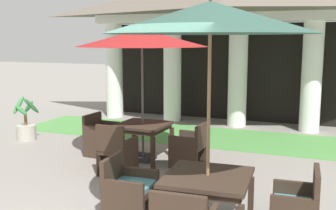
{
  "coord_description": "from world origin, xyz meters",
  "views": [
    {
      "loc": [
        2.26,
        -3.54,
        2.35
      ],
      "look_at": [
        -0.16,
        2.65,
        1.27
      ],
      "focal_mm": 43.86,
      "sensor_mm": 36.0,
      "label": 1
    }
  ],
  "objects_px": {
    "patio_umbrella_near_foreground": "(210,20)",
    "patio_table_mid_left": "(143,129)",
    "patio_chair_near_foreground_east": "(297,209)",
    "patio_chair_mid_left_south": "(116,152)",
    "patio_chair_near_foreground_west": "(128,190)",
    "patio_chair_mid_left_east": "(190,146)",
    "patio_umbrella_mid_left": "(142,39)",
    "potted_palm_left_edge": "(26,127)",
    "patio_table_near_foreground": "(208,182)",
    "patio_chair_mid_left_west": "(100,135)"
  },
  "relations": [
    {
      "from": "patio_table_near_foreground",
      "to": "patio_umbrella_mid_left",
      "type": "bearing_deg",
      "value": 129.47
    },
    {
      "from": "patio_table_near_foreground",
      "to": "potted_palm_left_edge",
      "type": "height_order",
      "value": "potted_palm_left_edge"
    },
    {
      "from": "patio_umbrella_near_foreground",
      "to": "patio_umbrella_mid_left",
      "type": "bearing_deg",
      "value": 129.47
    },
    {
      "from": "patio_chair_near_foreground_west",
      "to": "patio_table_mid_left",
      "type": "xyz_separation_m",
      "value": [
        -0.94,
        2.48,
        0.23
      ]
    },
    {
      "from": "patio_chair_near_foreground_east",
      "to": "patio_table_mid_left",
      "type": "height_order",
      "value": "patio_chair_near_foreground_east"
    },
    {
      "from": "patio_chair_near_foreground_west",
      "to": "potted_palm_left_edge",
      "type": "height_order",
      "value": "potted_palm_left_edge"
    },
    {
      "from": "patio_umbrella_near_foreground",
      "to": "patio_table_mid_left",
      "type": "bearing_deg",
      "value": 129.47
    },
    {
      "from": "patio_chair_mid_left_west",
      "to": "patio_chair_mid_left_east",
      "type": "bearing_deg",
      "value": 90.0
    },
    {
      "from": "patio_umbrella_near_foreground",
      "to": "patio_table_mid_left",
      "type": "height_order",
      "value": "patio_umbrella_near_foreground"
    },
    {
      "from": "patio_chair_mid_left_south",
      "to": "patio_table_near_foreground",
      "type": "bearing_deg",
      "value": -32.2
    },
    {
      "from": "patio_umbrella_mid_left",
      "to": "patio_umbrella_near_foreground",
      "type": "bearing_deg",
      "value": -50.53
    },
    {
      "from": "patio_chair_near_foreground_east",
      "to": "patio_chair_mid_left_east",
      "type": "distance_m",
      "value": 3.09
    },
    {
      "from": "patio_table_near_foreground",
      "to": "patio_chair_near_foreground_east",
      "type": "height_order",
      "value": "patio_chair_near_foreground_east"
    },
    {
      "from": "patio_chair_mid_left_west",
      "to": "patio_table_near_foreground",
      "type": "bearing_deg",
      "value": 53.2
    },
    {
      "from": "patio_chair_mid_left_south",
      "to": "patio_umbrella_near_foreground",
      "type": "bearing_deg",
      "value": -32.2
    },
    {
      "from": "patio_chair_near_foreground_west",
      "to": "patio_chair_near_foreground_east",
      "type": "xyz_separation_m",
      "value": [
        2.1,
        0.13,
        0.02
      ]
    },
    {
      "from": "patio_umbrella_near_foreground",
      "to": "patio_chair_mid_left_east",
      "type": "xyz_separation_m",
      "value": [
        -1.01,
        2.37,
        -2.17
      ]
    },
    {
      "from": "patio_chair_mid_left_south",
      "to": "potted_palm_left_edge",
      "type": "xyz_separation_m",
      "value": [
        -3.19,
        1.47,
        -0.12
      ]
    },
    {
      "from": "patio_umbrella_near_foreground",
      "to": "patio_chair_mid_left_south",
      "type": "xyz_separation_m",
      "value": [
        -2.04,
        1.43,
        -2.14
      ]
    },
    {
      "from": "patio_chair_mid_left_west",
      "to": "patio_chair_near_foreground_west",
      "type": "bearing_deg",
      "value": 40.12
    },
    {
      "from": "patio_chair_near_foreground_east",
      "to": "patio_chair_mid_left_south",
      "type": "bearing_deg",
      "value": 62.67
    },
    {
      "from": "patio_chair_near_foreground_east",
      "to": "patio_chair_near_foreground_west",
      "type": "bearing_deg",
      "value": 90.0
    },
    {
      "from": "patio_table_near_foreground",
      "to": "patio_chair_mid_left_east",
      "type": "height_order",
      "value": "patio_chair_mid_left_east"
    },
    {
      "from": "patio_umbrella_mid_left",
      "to": "patio_chair_mid_left_east",
      "type": "height_order",
      "value": "patio_umbrella_mid_left"
    },
    {
      "from": "patio_umbrella_mid_left",
      "to": "potted_palm_left_edge",
      "type": "height_order",
      "value": "patio_umbrella_mid_left"
    },
    {
      "from": "patio_chair_near_foreground_east",
      "to": "patio_umbrella_mid_left",
      "type": "height_order",
      "value": "patio_umbrella_mid_left"
    },
    {
      "from": "patio_chair_near_foreground_east",
      "to": "patio_chair_mid_left_south",
      "type": "height_order",
      "value": "patio_chair_mid_left_south"
    },
    {
      "from": "patio_umbrella_near_foreground",
      "to": "patio_table_mid_left",
      "type": "relative_size",
      "value": 2.92
    },
    {
      "from": "patio_chair_near_foreground_west",
      "to": "patio_umbrella_mid_left",
      "type": "height_order",
      "value": "patio_umbrella_mid_left"
    },
    {
      "from": "patio_umbrella_mid_left",
      "to": "patio_chair_near_foreground_east",
      "type": "bearing_deg",
      "value": -37.74
    },
    {
      "from": "patio_chair_mid_left_south",
      "to": "patio_chair_near_foreground_east",
      "type": "bearing_deg",
      "value": -21.01
    },
    {
      "from": "patio_table_near_foreground",
      "to": "patio_chair_mid_left_west",
      "type": "xyz_separation_m",
      "value": [
        -2.97,
        2.47,
        -0.21
      ]
    },
    {
      "from": "patio_table_near_foreground",
      "to": "patio_chair_near_foreground_east",
      "type": "relative_size",
      "value": 1.19
    },
    {
      "from": "patio_table_near_foreground",
      "to": "patio_chair_mid_left_east",
      "type": "relative_size",
      "value": 1.32
    },
    {
      "from": "patio_chair_mid_left_east",
      "to": "patio_chair_mid_left_south",
      "type": "relative_size",
      "value": 0.89
    },
    {
      "from": "patio_table_mid_left",
      "to": "potted_palm_left_edge",
      "type": "distance_m",
      "value": 3.29
    },
    {
      "from": "patio_chair_near_foreground_east",
      "to": "potted_palm_left_edge",
      "type": "distance_m",
      "value": 6.89
    },
    {
      "from": "patio_chair_mid_left_south",
      "to": "patio_chair_mid_left_west",
      "type": "bearing_deg",
      "value": 134.91
    },
    {
      "from": "patio_table_mid_left",
      "to": "patio_chair_mid_left_east",
      "type": "distance_m",
      "value": 1.01
    },
    {
      "from": "patio_chair_mid_left_south",
      "to": "potted_palm_left_edge",
      "type": "height_order",
      "value": "potted_palm_left_edge"
    },
    {
      "from": "patio_chair_near_foreground_east",
      "to": "patio_chair_mid_left_south",
      "type": "distance_m",
      "value": 3.38
    },
    {
      "from": "patio_chair_near_foreground_west",
      "to": "patio_table_mid_left",
      "type": "bearing_deg",
      "value": -162.63
    },
    {
      "from": "patio_umbrella_near_foreground",
      "to": "patio_chair_mid_left_west",
      "type": "xyz_separation_m",
      "value": [
        -2.97,
        2.47,
        -2.15
      ]
    },
    {
      "from": "patio_umbrella_near_foreground",
      "to": "patio_chair_near_foreground_east",
      "type": "xyz_separation_m",
      "value": [
        1.05,
        0.06,
        -2.14
      ]
    },
    {
      "from": "patio_umbrella_near_foreground",
      "to": "patio_chair_mid_left_east",
      "type": "height_order",
      "value": "patio_umbrella_near_foreground"
    },
    {
      "from": "patio_chair_mid_left_south",
      "to": "patio_umbrella_mid_left",
      "type": "bearing_deg",
      "value": 90.0
    },
    {
      "from": "patio_umbrella_near_foreground",
      "to": "patio_chair_near_foreground_west",
      "type": "bearing_deg",
      "value": -176.58
    },
    {
      "from": "patio_table_near_foreground",
      "to": "patio_umbrella_near_foreground",
      "type": "bearing_deg",
      "value": 180.0
    },
    {
      "from": "patio_table_near_foreground",
      "to": "patio_chair_mid_left_south",
      "type": "distance_m",
      "value": 2.5
    },
    {
      "from": "patio_chair_near_foreground_west",
      "to": "patio_table_mid_left",
      "type": "height_order",
      "value": "patio_chair_near_foreground_west"
    }
  ]
}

